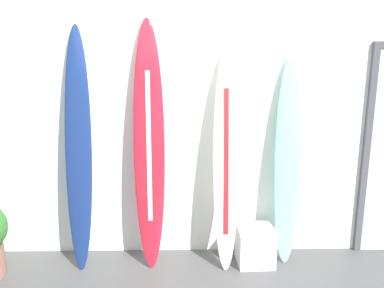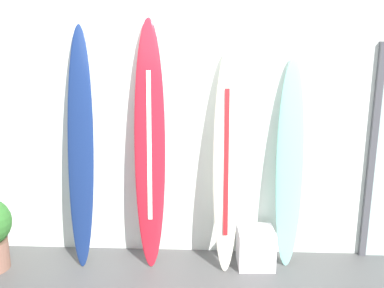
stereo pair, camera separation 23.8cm
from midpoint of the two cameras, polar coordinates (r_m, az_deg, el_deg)
wall_back at (r=4.16m, az=0.21°, el=4.24°), size 7.20×0.20×2.80m
surfboard_navy at (r=4.07m, az=-12.83°, el=-0.84°), size 0.24×0.38×2.22m
surfboard_crimson at (r=3.95m, az=-3.87°, el=-0.26°), size 0.30×0.37×2.27m
surfboard_ivory at (r=3.93m, az=6.26°, el=-2.41°), size 0.24×0.42×2.00m
surfboard_seafoam at (r=4.09m, az=14.34°, el=-2.82°), size 0.26×0.30×1.94m
display_block_left at (r=4.24m, az=10.01°, el=-13.28°), size 0.35×0.35×0.35m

